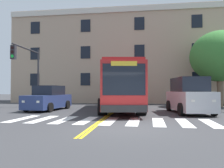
{
  "coord_description": "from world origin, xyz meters",
  "views": [
    {
      "loc": [
        0.61,
        -8.67,
        1.52
      ],
      "look_at": [
        -1.49,
        6.62,
        1.93
      ],
      "focal_mm": 35.0,
      "sensor_mm": 36.0,
      "label": 1
    }
  ],
  "objects_px": {
    "city_bus": "(120,87)",
    "car_navy_near_lane": "(49,99)",
    "traffic_light_far_corner": "(28,65)",
    "street_tree_curbside_large": "(219,56)",
    "car_silver_far_lane": "(189,96)"
  },
  "relations": [
    {
      "from": "city_bus",
      "to": "street_tree_curbside_large",
      "type": "relative_size",
      "value": 1.62
    },
    {
      "from": "car_silver_far_lane",
      "to": "street_tree_curbside_large",
      "type": "bearing_deg",
      "value": 56.91
    },
    {
      "from": "city_bus",
      "to": "traffic_light_far_corner",
      "type": "relative_size",
      "value": 2.16
    },
    {
      "from": "city_bus",
      "to": "street_tree_curbside_large",
      "type": "height_order",
      "value": "street_tree_curbside_large"
    },
    {
      "from": "car_navy_near_lane",
      "to": "traffic_light_far_corner",
      "type": "height_order",
      "value": "traffic_light_far_corner"
    },
    {
      "from": "car_navy_near_lane",
      "to": "city_bus",
      "type": "bearing_deg",
      "value": 7.65
    },
    {
      "from": "city_bus",
      "to": "car_navy_near_lane",
      "type": "relative_size",
      "value": 2.37
    },
    {
      "from": "car_silver_far_lane",
      "to": "street_tree_curbside_large",
      "type": "relative_size",
      "value": 0.7
    },
    {
      "from": "car_navy_near_lane",
      "to": "street_tree_curbside_large",
      "type": "distance_m",
      "value": 15.29
    },
    {
      "from": "car_silver_far_lane",
      "to": "street_tree_curbside_large",
      "type": "distance_m",
      "value": 7.96
    },
    {
      "from": "car_navy_near_lane",
      "to": "street_tree_curbside_large",
      "type": "xyz_separation_m",
      "value": [
        13.91,
        5.15,
        3.71
      ]
    },
    {
      "from": "car_silver_far_lane",
      "to": "traffic_light_far_corner",
      "type": "xyz_separation_m",
      "value": [
        -12.21,
        1.92,
        2.46
      ]
    },
    {
      "from": "city_bus",
      "to": "traffic_light_far_corner",
      "type": "bearing_deg",
      "value": 177.36
    },
    {
      "from": "city_bus",
      "to": "traffic_light_far_corner",
      "type": "height_order",
      "value": "traffic_light_far_corner"
    },
    {
      "from": "traffic_light_far_corner",
      "to": "street_tree_curbside_large",
      "type": "bearing_deg",
      "value": 14.22
    }
  ]
}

